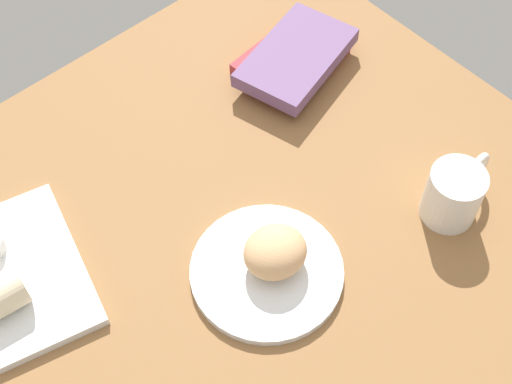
{
  "coord_description": "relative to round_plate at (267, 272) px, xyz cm",
  "views": [
    {
      "loc": [
        34.31,
        46.68,
        99.96
      ],
      "look_at": [
        -7.83,
        -0.24,
        7.0
      ],
      "focal_mm": 51.45,
      "sensor_mm": 36.0,
      "label": 1
    }
  ],
  "objects": [
    {
      "name": "coffee_mug",
      "position": [
        -28.48,
        10.64,
        4.14
      ],
      "size": [
        13.55,
        8.53,
        9.47
      ],
      "color": "white",
      "rests_on": "dining_table"
    },
    {
      "name": "dining_table",
      "position": [
        0.63,
        -10.13,
        -2.7
      ],
      "size": [
        110.0,
        90.0,
        4.0
      ],
      "primitive_type": "cube",
      "color": "olive",
      "rests_on": "ground"
    },
    {
      "name": "round_plate",
      "position": [
        0.0,
        0.0,
        0.0
      ],
      "size": [
        22.55,
        22.55,
        1.4
      ],
      "primitive_type": "cylinder",
      "color": "white",
      "rests_on": "dining_table"
    },
    {
      "name": "book_stack",
      "position": [
        -31.49,
        -27.38,
        1.89
      ],
      "size": [
        24.22,
        18.37,
        4.96
      ],
      "color": "#A53338",
      "rests_on": "dining_table"
    },
    {
      "name": "scone_pastry",
      "position": [
        -1.63,
        -0.05,
        3.87
      ],
      "size": [
        10.57,
        9.87,
        6.33
      ],
      "primitive_type": "ellipsoid",
      "rotation": [
        0.0,
        0.0,
        6.14
      ],
      "color": "tan",
      "rests_on": "round_plate"
    }
  ]
}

